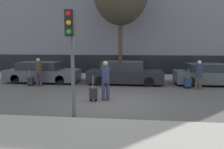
{
  "coord_description": "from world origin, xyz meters",
  "views": [
    {
      "loc": [
        1.02,
        -9.11,
        2.44
      ],
      "look_at": [
        -0.2,
        1.8,
        0.95
      ],
      "focal_mm": 35.0,
      "sensor_mm": 36.0,
      "label": 1
    }
  ],
  "objects_px": {
    "pedestrian_left": "(39,70)",
    "pedestrian_center": "(106,78)",
    "traffic_light": "(71,43)",
    "parked_car_2": "(208,75)",
    "parked_car_0": "(42,73)",
    "trolley_right": "(188,82)",
    "parked_bicycle": "(136,71)",
    "parked_car_1": "(124,73)",
    "trolley_left": "(30,81)",
    "pedestrian_right": "(199,73)",
    "trolley_center": "(93,93)"
  },
  "relations": [
    {
      "from": "pedestrian_left",
      "to": "pedestrian_center",
      "type": "distance_m",
      "value": 5.29
    },
    {
      "from": "pedestrian_left",
      "to": "trolley_left",
      "type": "bearing_deg",
      "value": -179.92
    },
    {
      "from": "parked_car_2",
      "to": "pedestrian_left",
      "type": "bearing_deg",
      "value": -171.28
    },
    {
      "from": "parked_car_0",
      "to": "pedestrian_left",
      "type": "xyz_separation_m",
      "value": [
        0.39,
        -1.37,
        0.31
      ]
    },
    {
      "from": "trolley_right",
      "to": "traffic_light",
      "type": "bearing_deg",
      "value": -130.87
    },
    {
      "from": "trolley_right",
      "to": "parked_bicycle",
      "type": "bearing_deg",
      "value": 127.64
    },
    {
      "from": "trolley_left",
      "to": "trolley_right",
      "type": "bearing_deg",
      "value": 1.32
    },
    {
      "from": "trolley_left",
      "to": "trolley_right",
      "type": "xyz_separation_m",
      "value": [
        9.2,
        0.21,
        0.04
      ]
    },
    {
      "from": "parked_bicycle",
      "to": "traffic_light",
      "type": "bearing_deg",
      "value": -102.25
    },
    {
      "from": "parked_car_2",
      "to": "pedestrian_right",
      "type": "bearing_deg",
      "value": -122.0
    },
    {
      "from": "parked_car_2",
      "to": "trolley_left",
      "type": "height_order",
      "value": "parked_car_2"
    },
    {
      "from": "pedestrian_right",
      "to": "trolley_right",
      "type": "bearing_deg",
      "value": -179.94
    },
    {
      "from": "parked_car_0",
      "to": "parked_bicycle",
      "type": "relative_size",
      "value": 2.64
    },
    {
      "from": "trolley_center",
      "to": "trolley_right",
      "type": "height_order",
      "value": "trolley_right"
    },
    {
      "from": "parked_car_0",
      "to": "pedestrian_center",
      "type": "relative_size",
      "value": 2.68
    },
    {
      "from": "trolley_center",
      "to": "parked_car_2",
      "type": "bearing_deg",
      "value": 36.97
    },
    {
      "from": "trolley_right",
      "to": "trolley_center",
      "type": "bearing_deg",
      "value": -144.89
    },
    {
      "from": "pedestrian_left",
      "to": "pedestrian_center",
      "type": "relative_size",
      "value": 0.96
    },
    {
      "from": "parked_car_1",
      "to": "pedestrian_center",
      "type": "distance_m",
      "value": 4.33
    },
    {
      "from": "pedestrian_right",
      "to": "trolley_right",
      "type": "height_order",
      "value": "pedestrian_right"
    },
    {
      "from": "pedestrian_center",
      "to": "trolley_right",
      "type": "relative_size",
      "value": 1.54
    },
    {
      "from": "parked_car_2",
      "to": "pedestrian_center",
      "type": "distance_m",
      "value": 7.26
    },
    {
      "from": "traffic_light",
      "to": "parked_car_2",
      "type": "bearing_deg",
      "value": 47.72
    },
    {
      "from": "parked_car_0",
      "to": "parked_bicycle",
      "type": "xyz_separation_m",
      "value": [
        6.14,
        2.6,
        -0.14
      ]
    },
    {
      "from": "parked_car_2",
      "to": "trolley_right",
      "type": "relative_size",
      "value": 3.55
    },
    {
      "from": "trolley_center",
      "to": "traffic_light",
      "type": "height_order",
      "value": "traffic_light"
    },
    {
      "from": "trolley_left",
      "to": "parked_car_2",
      "type": "bearing_deg",
      "value": 8.3
    },
    {
      "from": "trolley_left",
      "to": "pedestrian_right",
      "type": "bearing_deg",
      "value": 0.13
    },
    {
      "from": "pedestrian_right",
      "to": "traffic_light",
      "type": "distance_m",
      "value": 7.94
    },
    {
      "from": "trolley_left",
      "to": "parked_bicycle",
      "type": "relative_size",
      "value": 0.59
    },
    {
      "from": "parked_car_0",
      "to": "traffic_light",
      "type": "xyz_separation_m",
      "value": [
        4.09,
        -6.88,
        1.87
      ]
    },
    {
      "from": "trolley_center",
      "to": "pedestrian_right",
      "type": "distance_m",
      "value": 6.15
    },
    {
      "from": "parked_car_0",
      "to": "trolley_right",
      "type": "relative_size",
      "value": 4.14
    },
    {
      "from": "parked_car_0",
      "to": "trolley_right",
      "type": "bearing_deg",
      "value": -7.31
    },
    {
      "from": "pedestrian_left",
      "to": "pedestrian_right",
      "type": "relative_size",
      "value": 1.03
    },
    {
      "from": "trolley_left",
      "to": "pedestrian_center",
      "type": "bearing_deg",
      "value": -30.38
    },
    {
      "from": "parked_car_0",
      "to": "pedestrian_left",
      "type": "bearing_deg",
      "value": -74.0
    },
    {
      "from": "parked_car_2",
      "to": "trolley_center",
      "type": "bearing_deg",
      "value": -143.03
    },
    {
      "from": "parked_car_1",
      "to": "trolley_right",
      "type": "bearing_deg",
      "value": -17.52
    },
    {
      "from": "pedestrian_left",
      "to": "trolley_center",
      "type": "xyz_separation_m",
      "value": [
        3.91,
        -3.13,
        -0.6
      ]
    },
    {
      "from": "traffic_light",
      "to": "parked_car_0",
      "type": "bearing_deg",
      "value": 120.69
    },
    {
      "from": "parked_car_1",
      "to": "trolley_center",
      "type": "relative_size",
      "value": 4.12
    },
    {
      "from": "parked_car_2",
      "to": "pedestrian_center",
      "type": "xyz_separation_m",
      "value": [
        -5.71,
        -4.47,
        0.37
      ]
    },
    {
      "from": "parked_car_2",
      "to": "trolley_left",
      "type": "distance_m",
      "value": 10.79
    },
    {
      "from": "pedestrian_left",
      "to": "parked_bicycle",
      "type": "bearing_deg",
      "value": 34.16
    },
    {
      "from": "parked_car_2",
      "to": "trolley_right",
      "type": "distance_m",
      "value": 2.02
    },
    {
      "from": "pedestrian_center",
      "to": "parked_car_1",
      "type": "bearing_deg",
      "value": 59.82
    },
    {
      "from": "traffic_light",
      "to": "trolley_left",
      "type": "bearing_deg",
      "value": 127.59
    },
    {
      "from": "parked_car_1",
      "to": "parked_bicycle",
      "type": "xyz_separation_m",
      "value": [
        0.75,
        2.61,
        -0.17
      ]
    },
    {
      "from": "pedestrian_right",
      "to": "traffic_light",
      "type": "xyz_separation_m",
      "value": [
        -5.47,
        -5.53,
        1.6
      ]
    }
  ]
}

